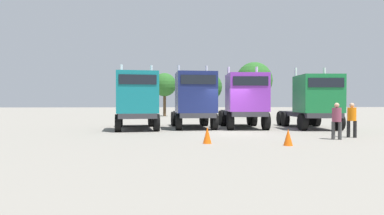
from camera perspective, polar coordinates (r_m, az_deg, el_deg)
ground at (r=18.27m, az=7.02°, el=-4.42°), size 200.00×200.00×0.00m
semi_truck_teal at (r=20.04m, az=-9.79°, el=1.32°), size 3.21×6.34×4.11m
semi_truck_navy at (r=20.63m, az=0.42°, el=1.41°), size 2.80×5.80×4.17m
semi_truck_purple at (r=21.01m, az=9.36°, el=1.29°), size 2.85×5.94×4.09m
semi_truck_green at (r=21.73m, az=20.89°, el=1.02°), size 2.90×5.89×3.97m
visitor_in_hivis at (r=17.21m, az=26.59°, el=-1.61°), size 0.54×0.54×1.67m
visitor_with_camera at (r=15.96m, az=24.38°, el=-1.77°), size 0.50×0.50×1.67m
traffic_cone_near at (r=13.10m, az=16.76°, el=-5.10°), size 0.36×0.36×0.65m
traffic_cone_far at (r=13.19m, az=2.74°, el=-4.94°), size 0.36×0.36×0.69m
oak_far_left at (r=39.84m, az=-4.91°, el=4.02°), size 2.90×2.90×5.36m
oak_far_centre at (r=40.04m, az=2.81°, el=3.67°), size 3.61×3.61×5.47m
oak_far_right at (r=38.82m, az=11.02°, el=4.76°), size 4.31×4.31×6.50m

